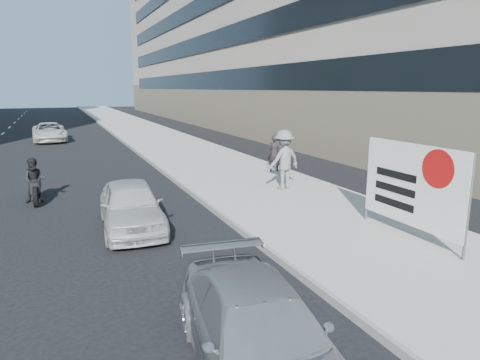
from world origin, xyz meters
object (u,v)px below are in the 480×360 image
jogger (284,160)px  parked_sedan (259,334)px  protest_banner (412,185)px  motorcycle (35,183)px  white_sedan_near (131,205)px  pedestrian_woman (274,153)px  white_sedan_far (49,132)px

jogger → parked_sedan: 9.77m
jogger → protest_banner: protest_banner is taller
parked_sedan → motorcycle: size_ratio=1.94×
white_sedan_near → motorcycle: (-2.35, 3.92, 0.01)m
jogger → pedestrian_woman: 3.20m
white_sedan_near → white_sedan_far: 21.09m
protest_banner → white_sedan_far: size_ratio=0.67×
pedestrian_woman → protest_banner: 8.53m
parked_sedan → motorcycle: motorcycle is taller
parked_sedan → white_sedan_near: (-0.50, 6.49, 0.05)m
pedestrian_woman → protest_banner: size_ratio=0.50×
white_sedan_far → motorcycle: (-0.34, -17.07, 0.01)m
pedestrian_woman → parked_sedan: size_ratio=0.39×
pedestrian_woman → white_sedan_near: 8.26m
jogger → protest_banner: bearing=80.1°
parked_sedan → motorcycle: 10.79m
jogger → pedestrian_woman: size_ratio=1.33×
pedestrian_woman → parked_sedan: 12.92m
white_sedan_far → motorcycle: motorcycle is taller
white_sedan_near → jogger: bearing=22.4°
motorcycle → white_sedan_far: bearing=90.7°
protest_banner → parked_sedan: (-5.28, -2.87, -0.83)m
pedestrian_woman → protest_banner: protest_banner is taller
pedestrian_woman → jogger: bearing=91.1°
jogger → white_sedan_near: bearing=6.0°
white_sedan_far → motorcycle: 17.08m
motorcycle → protest_banner: bearing=-41.0°
pedestrian_woman → motorcycle: bearing=29.0°
white_sedan_far → pedestrian_woman: bearing=-64.1°
parked_sedan → white_sedan_far: (-2.51, 27.48, 0.06)m
jogger → motorcycle: bearing=-27.5°
parked_sedan → white_sedan_near: size_ratio=1.07×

